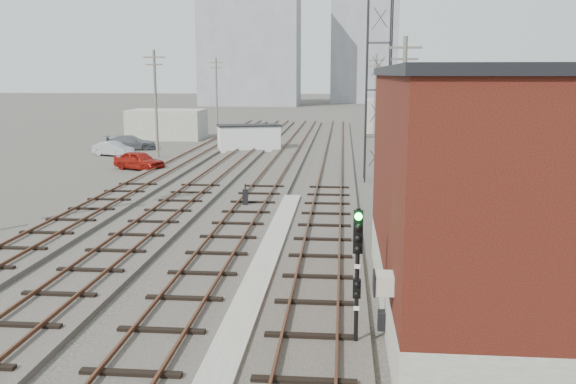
# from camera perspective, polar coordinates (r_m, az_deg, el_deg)

# --- Properties ---
(ground) EXTENTS (320.00, 320.00, 0.00)m
(ground) POSITION_cam_1_polar(r_m,az_deg,el_deg) (66.05, 2.30, 4.86)
(ground) COLOR #282621
(ground) RESTS_ON ground
(track_right) EXTENTS (3.20, 90.00, 0.39)m
(track_right) POSITION_cam_1_polar(r_m,az_deg,el_deg) (45.13, 4.12, 2.14)
(track_right) COLOR #332D28
(track_right) RESTS_ON ground
(track_mid_right) EXTENTS (3.20, 90.00, 0.39)m
(track_mid_right) POSITION_cam_1_polar(r_m,az_deg,el_deg) (45.38, -0.94, 2.21)
(track_mid_right) COLOR #332D28
(track_mid_right) RESTS_ON ground
(track_mid_left) EXTENTS (3.20, 90.00, 0.39)m
(track_mid_left) POSITION_cam_1_polar(r_m,az_deg,el_deg) (45.97, -5.91, 2.27)
(track_mid_left) COLOR #332D28
(track_mid_left) RESTS_ON ground
(track_left) EXTENTS (3.20, 90.00, 0.39)m
(track_left) POSITION_cam_1_polar(r_m,az_deg,el_deg) (46.90, -10.71, 2.31)
(track_left) COLOR #332D28
(track_left) RESTS_ON ground
(platform_curb) EXTENTS (0.90, 28.00, 0.26)m
(platform_curb) POSITION_cam_1_polar(r_m,az_deg,el_deg) (20.95, -2.78, -8.21)
(platform_curb) COLOR gray
(platform_curb) RESTS_ON ground
(brick_building) EXTENTS (6.54, 12.20, 7.22)m
(brick_building) POSITION_cam_1_polar(r_m,az_deg,el_deg) (18.40, 18.32, -0.18)
(brick_building) COLOR gray
(brick_building) RESTS_ON ground
(lattice_tower) EXTENTS (1.60, 1.60, 15.00)m
(lattice_tower) POSITION_cam_1_polar(r_m,az_deg,el_deg) (40.66, 8.47, 11.54)
(lattice_tower) COLOR black
(lattice_tower) RESTS_ON ground
(utility_pole_left_b) EXTENTS (1.80, 0.24, 9.00)m
(utility_pole_left_b) POSITION_cam_1_polar(r_m,az_deg,el_deg) (53.05, -12.27, 8.33)
(utility_pole_left_b) COLOR #595147
(utility_pole_left_b) RESTS_ON ground
(utility_pole_left_c) EXTENTS (1.80, 0.24, 9.00)m
(utility_pole_left_c) POSITION_cam_1_polar(r_m,az_deg,el_deg) (77.26, -6.71, 9.25)
(utility_pole_left_c) COLOR #595147
(utility_pole_left_c) RESTS_ON ground
(utility_pole_right_a) EXTENTS (1.80, 0.24, 9.00)m
(utility_pole_right_a) POSITION_cam_1_polar(r_m,az_deg,el_deg) (33.82, 10.70, 7.02)
(utility_pole_right_a) COLOR #595147
(utility_pole_right_a) RESTS_ON ground
(utility_pole_right_b) EXTENTS (1.80, 0.24, 9.00)m
(utility_pole_right_b) POSITION_cam_1_polar(r_m,az_deg,el_deg) (63.71, 8.16, 8.86)
(utility_pole_right_b) COLOR #595147
(utility_pole_right_b) RESTS_ON ground
(apartment_left) EXTENTS (22.00, 14.00, 30.00)m
(apartment_left) POSITION_cam_1_polar(r_m,az_deg,el_deg) (142.42, -3.54, 14.16)
(apartment_left) COLOR gray
(apartment_left) RESTS_ON ground
(apartment_right) EXTENTS (16.00, 12.00, 26.00)m
(apartment_right) POSITION_cam_1_polar(r_m,az_deg,el_deg) (155.78, 7.09, 13.08)
(apartment_right) COLOR gray
(apartment_right) RESTS_ON ground
(shed_left) EXTENTS (8.00, 5.00, 3.20)m
(shed_left) POSITION_cam_1_polar(r_m,az_deg,el_deg) (68.58, -11.24, 6.23)
(shed_left) COLOR gray
(shed_left) RESTS_ON ground
(shed_right) EXTENTS (6.00, 6.00, 4.00)m
(shed_right) POSITION_cam_1_polar(r_m,az_deg,el_deg) (75.98, 9.55, 7.03)
(shed_right) COLOR gray
(shed_right) RESTS_ON ground
(signal_mast) EXTENTS (0.40, 0.40, 3.73)m
(signal_mast) POSITION_cam_1_polar(r_m,az_deg,el_deg) (15.66, 6.50, -7.21)
(signal_mast) COLOR gray
(signal_mast) RESTS_ON ground
(switch_stand) EXTENTS (0.31, 0.31, 1.21)m
(switch_stand) POSITION_cam_1_polar(r_m,az_deg,el_deg) (32.39, -4.02, -0.53)
(switch_stand) COLOR black
(switch_stand) RESTS_ON ground
(site_trailer) EXTENTS (6.26, 4.15, 2.43)m
(site_trailer) POSITION_cam_1_polar(r_m,az_deg,el_deg) (56.86, -3.69, 5.10)
(site_trailer) COLOR silver
(site_trailer) RESTS_ON ground
(car_red) EXTENTS (4.39, 3.20, 1.39)m
(car_red) POSITION_cam_1_polar(r_m,az_deg,el_deg) (46.78, -13.76, 2.89)
(car_red) COLOR maroon
(car_red) RESTS_ON ground
(car_silver) EXTENTS (4.03, 2.63, 1.25)m
(car_silver) POSITION_cam_1_polar(r_m,az_deg,el_deg) (55.27, -16.02, 3.91)
(car_silver) COLOR #9A9DA1
(car_silver) RESTS_ON ground
(car_grey) EXTENTS (5.00, 2.97, 1.36)m
(car_grey) POSITION_cam_1_polar(r_m,az_deg,el_deg) (59.49, -14.51, 4.51)
(car_grey) COLOR slate
(car_grey) RESTS_ON ground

